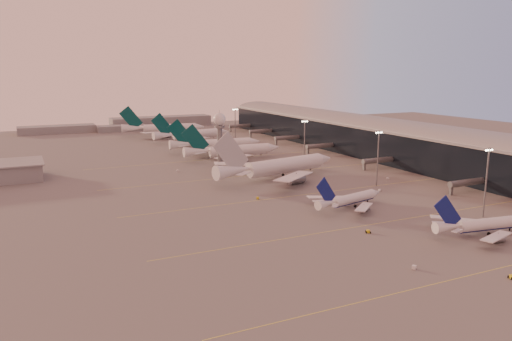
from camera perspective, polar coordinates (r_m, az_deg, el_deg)
name	(u,v)px	position (r m, az deg, el deg)	size (l,w,h in m)	color
ground	(349,241)	(156.98, 10.57, -7.88)	(700.00, 700.00, 0.00)	#5E5C5C
taxiway_markings	(329,191)	(217.50, 8.31, -2.33)	(180.00, 185.25, 0.02)	#CEC848
terminal	(389,140)	(304.48, 14.93, 3.38)	(57.00, 362.00, 23.04)	black
radar_tower	(220,130)	(258.39, -4.18, 4.68)	(6.40, 6.40, 31.10)	slate
mast_a	(486,179)	(192.48, 24.84, -0.91)	(3.60, 0.56, 25.00)	slate
mast_b	(378,156)	(228.65, 13.77, 1.65)	(3.60, 0.56, 25.00)	slate
mast_c	(304,141)	(270.23, 5.56, 3.41)	(3.60, 0.56, 25.00)	slate
mast_d	(235,124)	(348.96, -2.40, 5.28)	(3.60, 0.56, 25.00)	slate
distant_horizon	(132,124)	(455.80, -13.96, 5.17)	(165.00, 37.50, 9.00)	slate
narrowbody_near	(482,227)	(173.63, 24.46, -5.85)	(36.13, 28.64, 14.18)	silver
narrowbody_mid	(350,201)	(191.86, 10.67, -3.41)	(35.12, 27.71, 13.93)	silver
widebody_white	(278,170)	(239.03, 2.56, 0.11)	(70.80, 56.18, 25.18)	silver
greentail_a	(233,153)	(290.43, -2.61, 2.04)	(59.80, 48.24, 21.71)	silver
greentail_b	(216,146)	(316.64, -4.57, 2.81)	(60.00, 48.26, 21.80)	silver
greentail_c	(192,136)	(365.49, -7.30, 3.92)	(60.22, 48.34, 21.94)	silver
greentail_d	(164,130)	(401.79, -10.46, 4.56)	(65.45, 52.47, 23.89)	silver
gsv_truck_a	(415,265)	(139.70, 17.68, -10.23)	(5.71, 4.56, 2.22)	silver
gsv_tug_near	(512,277)	(142.89, 27.21, -10.78)	(2.80, 3.77, 0.96)	gold
gsv_catering_a	(504,216)	(190.59, 26.51, -4.70)	(6.13, 3.62, 4.71)	silver
gsv_tug_mid	(368,232)	(164.96, 12.69, -6.82)	(3.83, 3.16, 0.95)	gold
gsv_truck_b	(380,189)	(220.75, 14.02, -2.07)	(5.36, 2.56, 2.08)	silver
gsv_truck_c	(258,197)	(201.69, 0.22, -3.01)	(4.42, 4.95, 1.98)	gold
gsv_catering_b	(388,175)	(245.51, 14.88, -0.51)	(5.43, 3.44, 4.12)	silver
gsv_tug_far	(255,173)	(249.52, -0.07, -0.31)	(3.28, 3.66, 0.90)	silver
gsv_truck_d	(177,170)	(258.41, -8.99, 0.09)	(2.68, 5.22, 2.01)	silver
gsv_tug_hangar	(251,155)	(300.68, -0.52, 1.74)	(4.25, 3.82, 1.04)	gold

